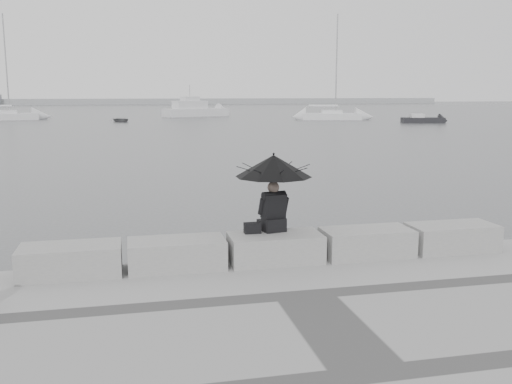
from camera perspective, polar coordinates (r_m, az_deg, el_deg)
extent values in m
plane|color=#434648|center=(10.58, 1.30, -8.92)|extent=(360.00, 360.00, 0.00)
cube|color=gray|center=(9.70, -18.05, -6.54)|extent=(1.60, 0.80, 0.50)
cube|color=gray|center=(9.67, -7.92, -6.18)|extent=(1.60, 0.80, 0.50)
cube|color=gray|center=(9.94, 1.94, -5.64)|extent=(1.60, 0.80, 0.50)
cube|color=gray|center=(10.48, 11.01, -5.00)|extent=(1.60, 0.80, 0.50)
cube|color=gray|center=(11.25, 19.00, -4.33)|extent=(1.60, 0.80, 0.50)
sphere|color=#726056|center=(9.97, 1.75, 0.48)|extent=(0.21, 0.21, 0.21)
cylinder|color=black|center=(9.95, 1.76, 0.87)|extent=(0.02, 0.02, 1.00)
cone|color=black|center=(9.91, 1.77, 2.63)|extent=(1.35, 1.35, 0.38)
sphere|color=black|center=(9.88, 1.78, 3.85)|extent=(0.04, 0.04, 0.04)
cube|color=black|center=(9.92, -0.36, -3.62)|extent=(0.29, 0.16, 0.18)
cube|color=#95979A|center=(164.75, -11.83, 8.85)|extent=(180.00, 6.00, 1.60)
cube|color=silver|center=(77.67, -23.73, 6.87)|extent=(7.84, 3.92, 0.90)
cube|color=silver|center=(77.65, -23.77, 7.31)|extent=(2.90, 2.12, 0.50)
cylinder|color=#9D9DA0|center=(77.68, -24.07, 11.61)|extent=(0.16, 0.16, 12.00)
cylinder|color=#9D9DA0|center=(77.63, -23.80, 7.79)|extent=(4.14, 0.99, 0.10)
cube|color=silver|center=(72.61, 7.57, 7.46)|extent=(7.64, 4.20, 0.90)
cube|color=silver|center=(72.59, 7.58, 7.93)|extent=(2.87, 2.20, 0.50)
cylinder|color=#9D9DA0|center=(72.62, 7.69, 12.54)|extent=(0.16, 0.16, 12.00)
cylinder|color=#9D9DA0|center=(72.57, 7.59, 8.44)|extent=(3.98, 1.15, 0.10)
cube|color=silver|center=(82.44, -6.02, 7.88)|extent=(9.68, 5.95, 1.20)
cube|color=silver|center=(82.41, -6.04, 8.64)|extent=(5.13, 3.72, 1.20)
cube|color=silver|center=(82.40, -6.05, 9.27)|extent=(2.74, 2.33, 0.60)
cylinder|color=#9D9DA0|center=(82.39, -6.06, 10.04)|extent=(0.08, 0.08, 1.60)
cube|color=black|center=(67.25, 16.34, 6.86)|extent=(4.89, 2.55, 0.70)
cube|color=silver|center=(67.22, 16.36, 7.29)|extent=(1.62, 1.47, 0.50)
imported|color=gray|center=(68.57, -13.30, 7.05)|extent=(3.19, 2.59, 0.50)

